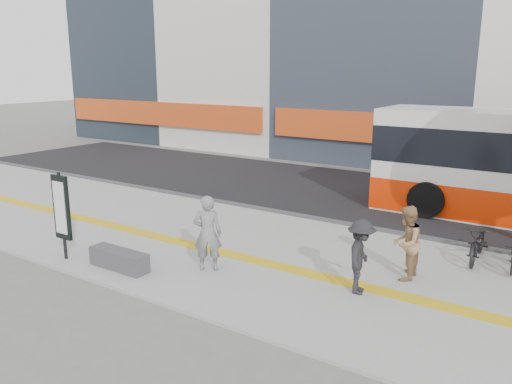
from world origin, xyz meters
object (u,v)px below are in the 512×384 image
Objects in this scene: seated_woman at (208,233)px; pedestrian_tan at (406,243)px; pedestrian_dark at (361,257)px; bench at (119,259)px; signboard at (61,209)px.

pedestrian_tan is at bearing 173.00° from seated_woman.
seated_woman is 1.13× the size of pedestrian_dark.
bench is 6.62m from pedestrian_tan.
pedestrian_tan is (5.79, 3.15, 0.62)m from bench.
pedestrian_tan reaches higher than pedestrian_dark.
bench is 1.94m from signboard.
pedestrian_tan is at bearing -36.71° from pedestrian_dark.
signboard is at bearing -67.17° from pedestrian_tan.
seated_woman is 1.07× the size of pedestrian_tan.
signboard is at bearing 94.51° from pedestrian_dark.
bench is at bearing -2.61° from seated_woman.
pedestrian_tan is (3.99, 2.05, -0.06)m from seated_woman.
signboard reaches higher than pedestrian_tan.
pedestrian_dark is (5.24, 1.89, 0.57)m from bench.
signboard is 1.22× the size of seated_woman.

